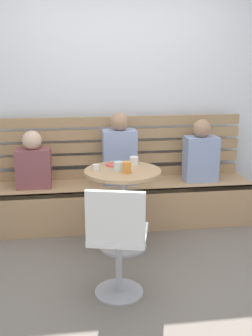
{
  "coord_description": "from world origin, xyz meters",
  "views": [
    {
      "loc": [
        -0.52,
        -2.78,
        1.68
      ],
      "look_at": [
        -0.03,
        0.66,
        0.75
      ],
      "focal_mm": 43.45,
      "sensor_mm": 36.0,
      "label": 1
    }
  ],
  "objects_px": {
    "person_child_left": "(201,154)",
    "cup_espresso_small": "(96,167)",
    "cup_ceramic_white": "(134,160)",
    "plate_small": "(115,165)",
    "person_child_middle": "(33,163)",
    "cup_glass_short": "(118,166)",
    "white_chair": "(118,239)",
    "booth_bench": "(122,203)",
    "cafe_table": "(123,194)",
    "cup_tumbler_orange": "(127,167)",
    "person_adult": "(119,152)"
  },
  "relations": [
    {
      "from": "white_chair",
      "to": "person_adult",
      "type": "distance_m",
      "value": 1.45
    },
    {
      "from": "booth_bench",
      "to": "white_chair",
      "type": "distance_m",
      "value": 1.41
    },
    {
      "from": "person_adult",
      "to": "cup_glass_short",
      "type": "distance_m",
      "value": 0.61
    },
    {
      "from": "person_child_middle",
      "to": "white_chair",
      "type": "bearing_deg",
      "value": -64.14
    },
    {
      "from": "white_chair",
      "to": "person_adult",
      "type": "height_order",
      "value": "person_adult"
    },
    {
      "from": "white_chair",
      "to": "cup_espresso_small",
      "type": "relative_size",
      "value": 15.18
    },
    {
      "from": "cafe_table",
      "to": "cup_tumbler_orange",
      "type": "bearing_deg",
      "value": -78.24
    },
    {
      "from": "booth_bench",
      "to": "cup_glass_short",
      "type": "distance_m",
      "value": 0.81
    },
    {
      "from": "booth_bench",
      "to": "cup_tumbler_orange",
      "type": "distance_m",
      "value": 0.88
    },
    {
      "from": "white_chair",
      "to": "cafe_table",
      "type": "bearing_deg",
      "value": 79.94
    },
    {
      "from": "cup_espresso_small",
      "to": "plate_small",
      "type": "relative_size",
      "value": 0.33
    },
    {
      "from": "cafe_table",
      "to": "white_chair",
      "type": "height_order",
      "value": "white_chair"
    },
    {
      "from": "booth_bench",
      "to": "cup_tumbler_orange",
      "type": "xyz_separation_m",
      "value": [
        -0.05,
        -0.67,
        0.57
      ]
    },
    {
      "from": "person_child_middle",
      "to": "cup_glass_short",
      "type": "xyz_separation_m",
      "value": [
        0.78,
        -0.59,
        0.09
      ]
    },
    {
      "from": "cup_tumbler_orange",
      "to": "cup_espresso_small",
      "type": "relative_size",
      "value": 1.79
    },
    {
      "from": "white_chair",
      "to": "person_child_left",
      "type": "bearing_deg",
      "value": 52.95
    },
    {
      "from": "booth_bench",
      "to": "plate_small",
      "type": "height_order",
      "value": "plate_small"
    },
    {
      "from": "white_chair",
      "to": "cup_glass_short",
      "type": "height_order",
      "value": "white_chair"
    },
    {
      "from": "cafe_table",
      "to": "person_child_left",
      "type": "height_order",
      "value": "person_child_left"
    },
    {
      "from": "cup_glass_short",
      "to": "cup_ceramic_white",
      "type": "bearing_deg",
      "value": 50.36
    },
    {
      "from": "white_chair",
      "to": "person_child_left",
      "type": "relative_size",
      "value": 1.31
    },
    {
      "from": "booth_bench",
      "to": "cup_glass_short",
      "type": "bearing_deg",
      "value": -100.44
    },
    {
      "from": "cafe_table",
      "to": "cup_glass_short",
      "type": "bearing_deg",
      "value": -159.3
    },
    {
      "from": "booth_bench",
      "to": "plate_small",
      "type": "distance_m",
      "value": 0.66
    },
    {
      "from": "cup_espresso_small",
      "to": "cup_glass_short",
      "type": "bearing_deg",
      "value": -9.82
    },
    {
      "from": "cafe_table",
      "to": "cup_glass_short",
      "type": "xyz_separation_m",
      "value": [
        -0.04,
        -0.01,
        0.26
      ]
    },
    {
      "from": "cup_glass_short",
      "to": "plate_small",
      "type": "xyz_separation_m",
      "value": [
        -0.01,
        0.19,
        -0.03
      ]
    },
    {
      "from": "cup_espresso_small",
      "to": "plate_small",
      "type": "xyz_separation_m",
      "value": [
        0.18,
        0.16,
        -0.02
      ]
    },
    {
      "from": "cup_tumbler_orange",
      "to": "cup_espresso_small",
      "type": "xyz_separation_m",
      "value": [
        -0.25,
        0.13,
        -0.02
      ]
    },
    {
      "from": "booth_bench",
      "to": "person_adult",
      "type": "xyz_separation_m",
      "value": [
        -0.02,
        0.03,
        0.55
      ]
    },
    {
      "from": "person_child_middle",
      "to": "plate_small",
      "type": "height_order",
      "value": "person_child_middle"
    },
    {
      "from": "person_child_left",
      "to": "cup_ceramic_white",
      "type": "relative_size",
      "value": 8.1
    },
    {
      "from": "cup_espresso_small",
      "to": "plate_small",
      "type": "bearing_deg",
      "value": 41.17
    },
    {
      "from": "cup_ceramic_white",
      "to": "cup_espresso_small",
      "type": "relative_size",
      "value": 1.43
    },
    {
      "from": "booth_bench",
      "to": "cafe_table",
      "type": "bearing_deg",
      "value": -96.81
    },
    {
      "from": "cafe_table",
      "to": "cup_ceramic_white",
      "type": "height_order",
      "value": "cup_ceramic_white"
    },
    {
      "from": "person_child_left",
      "to": "cup_espresso_small",
      "type": "bearing_deg",
      "value": -153.98
    },
    {
      "from": "cafe_table",
      "to": "person_adult",
      "type": "bearing_deg",
      "value": 85.54
    },
    {
      "from": "white_chair",
      "to": "cup_tumbler_orange",
      "type": "xyz_separation_m",
      "value": [
        0.17,
        0.71,
        0.33
      ]
    },
    {
      "from": "cup_espresso_small",
      "to": "white_chair",
      "type": "bearing_deg",
      "value": -83.9
    },
    {
      "from": "cafe_table",
      "to": "cup_espresso_small",
      "type": "xyz_separation_m",
      "value": [
        -0.23,
        0.02,
        0.25
      ]
    },
    {
      "from": "white_chair",
      "to": "cup_tumbler_orange",
      "type": "bearing_deg",
      "value": 76.73
    },
    {
      "from": "cup_tumbler_orange",
      "to": "cup_espresso_small",
      "type": "height_order",
      "value": "cup_tumbler_orange"
    },
    {
      "from": "booth_bench",
      "to": "white_chair",
      "type": "bearing_deg",
      "value": -98.74
    },
    {
      "from": "person_adult",
      "to": "cup_ceramic_white",
      "type": "height_order",
      "value": "person_adult"
    },
    {
      "from": "person_child_left",
      "to": "person_child_middle",
      "type": "height_order",
      "value": "person_child_left"
    },
    {
      "from": "cup_glass_short",
      "to": "cup_espresso_small",
      "type": "xyz_separation_m",
      "value": [
        -0.19,
        0.03,
        -0.01
      ]
    },
    {
      "from": "cup_glass_short",
      "to": "cafe_table",
      "type": "bearing_deg",
      "value": 20.7
    },
    {
      "from": "cup_glass_short",
      "to": "person_child_middle",
      "type": "bearing_deg",
      "value": 142.73
    },
    {
      "from": "booth_bench",
      "to": "cup_espresso_small",
      "type": "distance_m",
      "value": 0.83
    }
  ]
}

